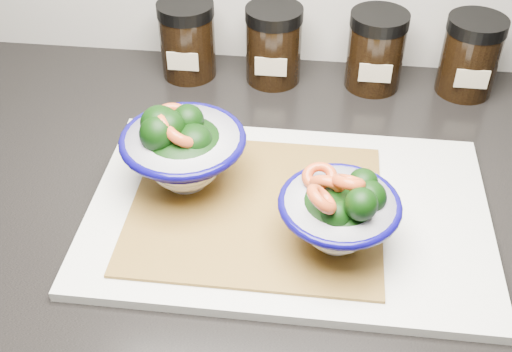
# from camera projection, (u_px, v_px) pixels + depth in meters

# --- Properties ---
(countertop) EXTENTS (3.50, 0.60, 0.04)m
(countertop) POSITION_uv_depth(u_px,v_px,m) (364.00, 204.00, 0.78)
(countertop) COLOR black
(countertop) RESTS_ON cabinet
(cutting_board) EXTENTS (0.45, 0.30, 0.01)m
(cutting_board) POSITION_uv_depth(u_px,v_px,m) (288.00, 212.00, 0.73)
(cutting_board) COLOR silver
(cutting_board) RESTS_ON countertop
(bamboo_mat) EXTENTS (0.28, 0.24, 0.00)m
(bamboo_mat) POSITION_uv_depth(u_px,v_px,m) (256.00, 207.00, 0.72)
(bamboo_mat) COLOR #A57B31
(bamboo_mat) RESTS_ON cutting_board
(bowl_left) EXTENTS (0.14, 0.14, 0.11)m
(bowl_left) POSITION_uv_depth(u_px,v_px,m) (182.00, 149.00, 0.72)
(bowl_left) COLOR white
(bowl_left) RESTS_ON bamboo_mat
(bowl_right) EXTENTS (0.13, 0.13, 0.10)m
(bowl_right) POSITION_uv_depth(u_px,v_px,m) (340.00, 214.00, 0.65)
(bowl_right) COLOR white
(bowl_right) RESTS_ON bamboo_mat
(spice_jar_a) EXTENTS (0.08, 0.08, 0.11)m
(spice_jar_a) POSITION_uv_depth(u_px,v_px,m) (187.00, 40.00, 0.93)
(spice_jar_a) COLOR black
(spice_jar_a) RESTS_ON countertop
(spice_jar_b) EXTENTS (0.08, 0.08, 0.11)m
(spice_jar_b) POSITION_uv_depth(u_px,v_px,m) (274.00, 44.00, 0.92)
(spice_jar_b) COLOR black
(spice_jar_b) RESTS_ON countertop
(spice_jar_c) EXTENTS (0.08, 0.08, 0.11)m
(spice_jar_c) POSITION_uv_depth(u_px,v_px,m) (376.00, 50.00, 0.91)
(spice_jar_c) COLOR black
(spice_jar_c) RESTS_ON countertop
(spice_jar_d) EXTENTS (0.08, 0.08, 0.11)m
(spice_jar_d) POSITION_uv_depth(u_px,v_px,m) (470.00, 56.00, 0.90)
(spice_jar_d) COLOR black
(spice_jar_d) RESTS_ON countertop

